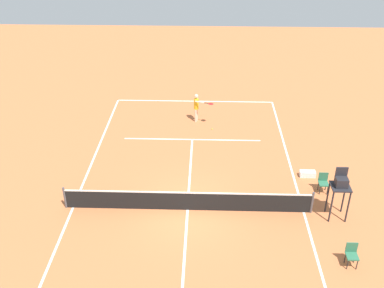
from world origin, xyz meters
TOP-DOWN VIEW (x-y plane):
  - ground_plane at (0.00, 0.00)m, footprint 60.00×60.00m
  - court_lines at (0.00, 0.00)m, footprint 10.37×23.33m
  - tennis_net at (0.00, 0.00)m, footprint 10.97×0.10m
  - player_serving at (-0.21, -8.69)m, footprint 1.21×0.92m
  - tennis_ball at (-1.13, -7.64)m, footprint 0.07×0.07m
  - umpire_chair at (-6.43, 0.23)m, footprint 0.80×0.80m
  - courtside_chair_near at (-6.31, 3.12)m, footprint 0.44×0.46m
  - courtside_chair_mid at (-6.27, -1.62)m, footprint 0.44×0.46m
  - equipment_bag at (-5.82, -2.85)m, footprint 0.76×0.32m

SIDE VIEW (x-z plane):
  - ground_plane at x=0.00m, z-range 0.00..0.00m
  - court_lines at x=0.00m, z-range 0.00..0.01m
  - tennis_ball at x=-1.13m, z-range 0.00..0.07m
  - equipment_bag at x=-5.82m, z-range 0.00..0.30m
  - tennis_net at x=0.00m, z-range -0.04..1.03m
  - courtside_chair_near at x=-6.31m, z-range 0.06..1.01m
  - courtside_chair_mid at x=-6.27m, z-range 0.06..1.01m
  - player_serving at x=-0.21m, z-range 0.17..1.94m
  - umpire_chair at x=-6.43m, z-range 0.40..2.81m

